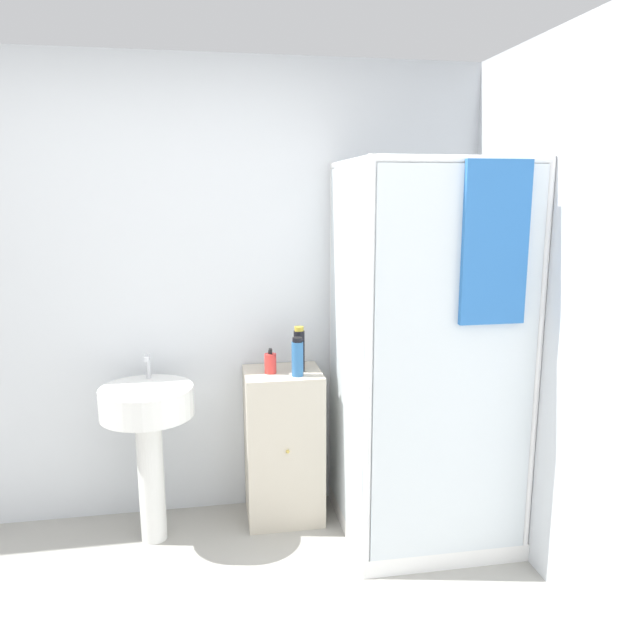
{
  "coord_description": "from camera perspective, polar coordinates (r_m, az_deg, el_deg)",
  "views": [
    {
      "loc": [
        0.16,
        -1.75,
        1.8
      ],
      "look_at": [
        0.68,
        1.15,
        1.19
      ],
      "focal_mm": 35.0,
      "sensor_mm": 36.0,
      "label": 1
    }
  ],
  "objects": [
    {
      "name": "wall_back",
      "position": [
        3.49,
        -12.62,
        2.26
      ],
      "size": [
        6.4,
        0.06,
        2.5
      ],
      "primitive_type": "cube",
      "color": "silver",
      "rests_on": "ground_plane"
    },
    {
      "name": "shower_enclosure",
      "position": [
        3.33,
        8.95,
        -10.54
      ],
      "size": [
        0.85,
        0.88,
        1.96
      ],
      "color": "white",
      "rests_on": "ground_plane"
    },
    {
      "name": "vanity_cabinet",
      "position": [
        3.53,
        -3.36,
        -11.35
      ],
      "size": [
        0.41,
        0.38,
        0.85
      ],
      "color": "beige",
      "rests_on": "ground_plane"
    },
    {
      "name": "sink",
      "position": [
        3.34,
        -15.45,
        -9.04
      ],
      "size": [
        0.47,
        0.47,
        0.97
      ],
      "color": "white",
      "rests_on": "ground_plane"
    },
    {
      "name": "soap_dispenser",
      "position": [
        3.35,
        -4.56,
        -3.94
      ],
      "size": [
        0.06,
        0.07,
        0.14
      ],
      "color": "red",
      "rests_on": "vanity_cabinet"
    },
    {
      "name": "shampoo_bottle_tall_black",
      "position": [
        3.36,
        -1.92,
        -2.7
      ],
      "size": [
        0.06,
        0.06,
        0.25
      ],
      "color": "black",
      "rests_on": "vanity_cabinet"
    },
    {
      "name": "shampoo_bottle_blue",
      "position": [
        3.28,
        -2.08,
        -3.43
      ],
      "size": [
        0.06,
        0.06,
        0.21
      ],
      "color": "#2D66A3",
      "rests_on": "vanity_cabinet"
    }
  ]
}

